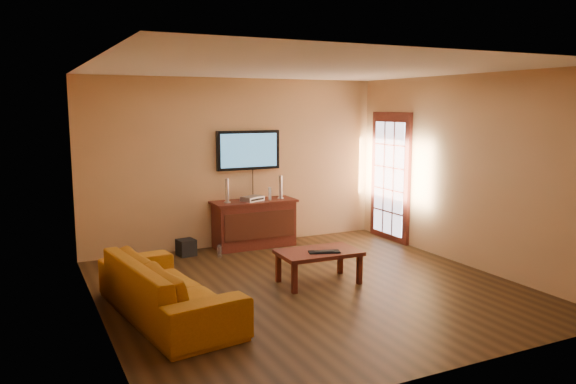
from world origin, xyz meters
TOP-DOWN VIEW (x-y plane):
  - ground_plane at (0.00, 0.00)m, footprint 5.00×5.00m
  - room_walls at (0.00, 0.62)m, footprint 5.00×5.00m
  - french_door at (2.46, 1.70)m, footprint 0.07×1.02m
  - media_console at (0.19, 2.23)m, footprint 1.37×0.52m
  - television at (0.19, 2.45)m, footprint 1.08×0.08m
  - coffee_table at (0.20, 0.12)m, footprint 1.06×0.66m
  - sofa at (-1.83, -0.16)m, footprint 0.95×2.28m
  - speaker_left at (-0.27, 2.22)m, footprint 0.11×0.11m
  - speaker_right at (0.65, 2.21)m, footprint 0.10×0.10m
  - av_receiver at (0.15, 2.21)m, footprint 0.39×0.34m
  - game_console at (0.45, 2.21)m, footprint 0.08×0.15m
  - subwoofer at (-0.96, 2.18)m, footprint 0.29×0.29m
  - bottle at (-0.54, 1.86)m, footprint 0.07×0.07m
  - keyboard at (0.22, 0.01)m, footprint 0.42×0.27m

SIDE VIEW (x-z plane):
  - ground_plane at x=0.00m, z-range 0.00..0.00m
  - bottle at x=-0.54m, z-range -0.01..0.19m
  - subwoofer at x=-0.96m, z-range 0.00..0.25m
  - coffee_table at x=0.20m, z-range 0.16..0.58m
  - media_console at x=0.19m, z-range 0.00..0.76m
  - sofa at x=-1.83m, z-range 0.00..0.86m
  - keyboard at x=0.22m, z-range 0.42..0.45m
  - av_receiver at x=0.15m, z-range 0.76..0.83m
  - game_console at x=0.45m, z-range 0.76..0.95m
  - speaker_right at x=0.65m, z-range 0.74..1.12m
  - speaker_left at x=-0.27m, z-range 0.74..1.13m
  - french_door at x=2.46m, z-range -0.06..2.16m
  - television at x=0.19m, z-range 1.23..1.87m
  - room_walls at x=0.00m, z-range -0.81..4.19m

